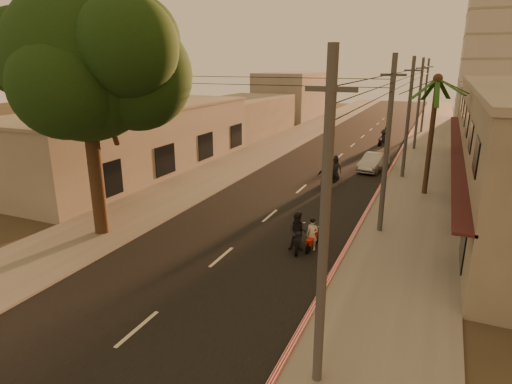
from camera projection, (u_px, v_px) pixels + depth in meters
ground at (199, 276)px, 17.85m from camera, size 160.00×160.00×0.00m
road at (324, 170)px, 35.38m from camera, size 10.00×140.00×0.02m
sidewalk_right at (420, 179)px, 32.50m from camera, size 5.00×140.00×0.12m
sidewalk_left at (242, 161)px, 38.23m from camera, size 5.00×140.00×0.12m
curb_stripe at (378, 192)px, 29.02m from camera, size 0.20×60.00×0.20m
left_building at (138, 139)px, 34.71m from camera, size 8.20×24.20×5.20m
broadleaf_tree at (92, 64)px, 19.78m from camera, size 9.60×8.70×12.10m
palm_tree at (437, 86)px, 26.73m from camera, size 5.00×5.00×8.20m
utility_poles at (411, 91)px, 31.11m from camera, size 1.20×48.26×9.00m
filler_right at (493, 111)px, 51.08m from camera, size 8.00×14.00×6.00m
filler_left_near at (243, 116)px, 52.37m from camera, size 8.00×14.00×4.40m
filler_left_far at (291, 95)px, 67.77m from camera, size 8.00×14.00×7.00m
scooter_red at (312, 235)px, 20.23m from camera, size 0.64×1.66×1.63m
scooter_mid_a at (298, 233)px, 20.07m from camera, size 1.22×1.97×1.97m
scooter_mid_b at (324, 177)px, 30.12m from camera, size 1.09×1.82×1.79m
scooter_far_a at (335, 169)px, 32.04m from camera, size 1.09×1.97×1.95m
scooter_far_b at (383, 138)px, 45.20m from camera, size 1.59×1.67×1.79m
parked_car at (373, 162)px, 35.03m from camera, size 2.70×4.73×1.42m
scooter_far_c at (386, 135)px, 47.33m from camera, size 0.95×1.86×1.83m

